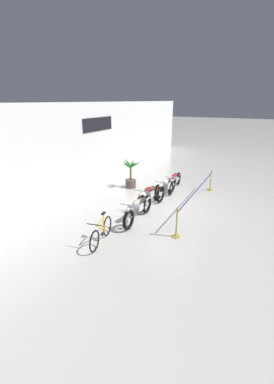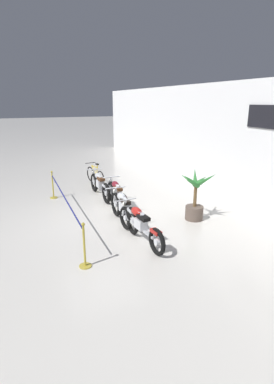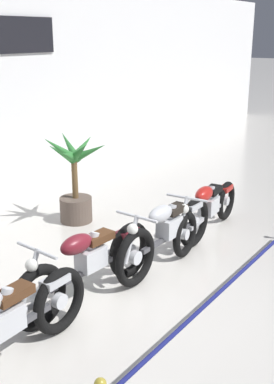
% 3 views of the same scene
% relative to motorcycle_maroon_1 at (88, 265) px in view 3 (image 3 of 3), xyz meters
% --- Properties ---
extents(ground_plane, '(120.00, 120.00, 0.00)m').
position_rel_motorcycle_maroon_1_xyz_m(ground_plane, '(0.59, -0.75, -0.47)').
color(ground_plane, silver).
extents(motorcycle_maroon_1, '(2.30, 0.62, 0.96)m').
position_rel_motorcycle_maroon_1_xyz_m(motorcycle_maroon_1, '(0.00, 0.00, 0.00)').
color(motorcycle_maroon_1, black).
rests_on(motorcycle_maroon_1, ground).
extents(motorcycle_silver_2, '(2.25, 0.62, 0.96)m').
position_rel_motorcycle_maroon_1_xyz_m(motorcycle_silver_2, '(1.36, -0.25, 0.01)').
color(motorcycle_silver_2, black).
rests_on(motorcycle_silver_2, ground).
extents(motorcycle_red_3, '(2.37, 0.63, 0.92)m').
position_rel_motorcycle_maroon_1_xyz_m(motorcycle_red_3, '(2.57, -0.24, -0.02)').
color(motorcycle_red_3, black).
rests_on(motorcycle_red_3, ground).
extents(potted_palm_left_of_row, '(1.10, 1.09, 1.58)m').
position_rel_motorcycle_maroon_1_xyz_m(potted_palm_left_of_row, '(1.84, 1.90, 0.22)').
color(potted_palm_left_of_row, brown).
rests_on(potted_palm_left_of_row, ground).
extents(stanchion_far_left, '(5.32, 0.28, 1.05)m').
position_rel_motorcycle_maroon_1_xyz_m(stanchion_far_left, '(-0.46, -1.86, 0.19)').
color(stanchion_far_left, gold).
rests_on(stanchion_far_left, ground).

